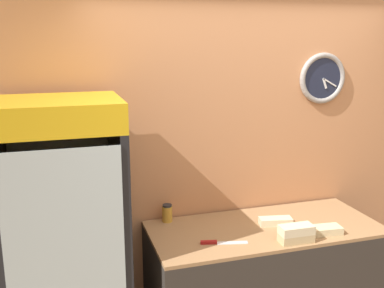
{
  "coord_description": "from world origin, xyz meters",
  "views": [
    {
      "loc": [
        -1.43,
        -1.88,
        2.23
      ],
      "look_at": [
        -0.54,
        1.02,
        1.51
      ],
      "focal_mm": 42.0,
      "sensor_mm": 36.0,
      "label": 1
    }
  ],
  "objects_px": {
    "sandwich_stack_middle": "(296,230)",
    "sandwich_flat_right": "(326,230)",
    "sandwich_stack_bottom": "(296,238)",
    "condiment_jar": "(167,213)",
    "beverage_cooler": "(65,227)",
    "sandwich_flat_left": "(276,221)",
    "chefs_knife": "(217,242)"
  },
  "relations": [
    {
      "from": "sandwich_flat_right",
      "to": "condiment_jar",
      "type": "height_order",
      "value": "condiment_jar"
    },
    {
      "from": "beverage_cooler",
      "to": "chefs_knife",
      "type": "distance_m",
      "value": 1.02
    },
    {
      "from": "sandwich_flat_left",
      "to": "sandwich_flat_right",
      "type": "distance_m",
      "value": 0.37
    },
    {
      "from": "beverage_cooler",
      "to": "sandwich_flat_left",
      "type": "bearing_deg",
      "value": -1.6
    },
    {
      "from": "sandwich_stack_bottom",
      "to": "sandwich_flat_left",
      "type": "distance_m",
      "value": 0.31
    },
    {
      "from": "beverage_cooler",
      "to": "condiment_jar",
      "type": "relative_size",
      "value": 13.88
    },
    {
      "from": "sandwich_stack_middle",
      "to": "chefs_knife",
      "type": "bearing_deg",
      "value": 165.66
    },
    {
      "from": "sandwich_stack_bottom",
      "to": "condiment_jar",
      "type": "relative_size",
      "value": 1.75
    },
    {
      "from": "beverage_cooler",
      "to": "sandwich_flat_right",
      "type": "height_order",
      "value": "beverage_cooler"
    },
    {
      "from": "sandwich_stack_bottom",
      "to": "sandwich_flat_right",
      "type": "xyz_separation_m",
      "value": [
        0.27,
        0.06,
        -0.0
      ]
    },
    {
      "from": "beverage_cooler",
      "to": "sandwich_stack_middle",
      "type": "xyz_separation_m",
      "value": [
        1.51,
        -0.35,
        -0.07
      ]
    },
    {
      "from": "sandwich_stack_bottom",
      "to": "chefs_knife",
      "type": "bearing_deg",
      "value": 165.66
    },
    {
      "from": "sandwich_stack_bottom",
      "to": "condiment_jar",
      "type": "height_order",
      "value": "condiment_jar"
    },
    {
      "from": "sandwich_stack_middle",
      "to": "sandwich_flat_right",
      "type": "distance_m",
      "value": 0.29
    },
    {
      "from": "condiment_jar",
      "to": "sandwich_flat_left",
      "type": "bearing_deg",
      "value": -21.29
    },
    {
      "from": "beverage_cooler",
      "to": "sandwich_stack_bottom",
      "type": "relative_size",
      "value": 7.93
    },
    {
      "from": "sandwich_stack_middle",
      "to": "beverage_cooler",
      "type": "bearing_deg",
      "value": 167.05
    },
    {
      "from": "sandwich_flat_left",
      "to": "sandwich_flat_right",
      "type": "bearing_deg",
      "value": -42.56
    },
    {
      "from": "sandwich_flat_right",
      "to": "sandwich_stack_middle",
      "type": "bearing_deg",
      "value": -167.92
    },
    {
      "from": "sandwich_stack_bottom",
      "to": "condiment_jar",
      "type": "bearing_deg",
      "value": 141.56
    },
    {
      "from": "sandwich_stack_middle",
      "to": "chefs_knife",
      "type": "relative_size",
      "value": 0.73
    },
    {
      "from": "sandwich_flat_left",
      "to": "chefs_knife",
      "type": "height_order",
      "value": "sandwich_flat_left"
    },
    {
      "from": "chefs_knife",
      "to": "condiment_jar",
      "type": "distance_m",
      "value": 0.53
    },
    {
      "from": "beverage_cooler",
      "to": "sandwich_stack_bottom",
      "type": "xyz_separation_m",
      "value": [
        1.51,
        -0.35,
        -0.13
      ]
    },
    {
      "from": "sandwich_stack_bottom",
      "to": "chefs_knife",
      "type": "relative_size",
      "value": 0.73
    },
    {
      "from": "sandwich_flat_left",
      "to": "condiment_jar",
      "type": "relative_size",
      "value": 1.89
    },
    {
      "from": "sandwich_stack_middle",
      "to": "condiment_jar",
      "type": "relative_size",
      "value": 1.75
    },
    {
      "from": "sandwich_stack_middle",
      "to": "sandwich_flat_right",
      "type": "height_order",
      "value": "sandwich_stack_middle"
    },
    {
      "from": "sandwich_stack_middle",
      "to": "sandwich_flat_right",
      "type": "bearing_deg",
      "value": 12.08
    },
    {
      "from": "sandwich_flat_right",
      "to": "condiment_jar",
      "type": "relative_size",
      "value": 1.72
    },
    {
      "from": "sandwich_flat_right",
      "to": "sandwich_stack_bottom",
      "type": "bearing_deg",
      "value": -167.92
    },
    {
      "from": "beverage_cooler",
      "to": "sandwich_stack_middle",
      "type": "bearing_deg",
      "value": -12.95
    }
  ]
}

